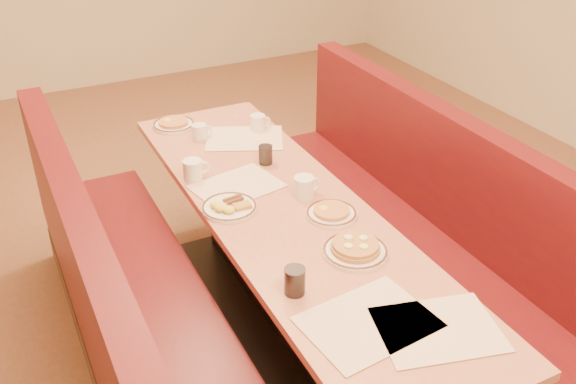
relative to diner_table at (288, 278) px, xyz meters
name	(u,v)px	position (x,y,z in m)	size (l,w,h in m)	color
ground	(288,337)	(0.00, 0.00, -0.37)	(8.00, 8.00, 0.00)	#9E6647
diner_table	(288,278)	(0.00, 0.00, 0.00)	(0.70, 2.50, 0.75)	black
booth_left	(137,327)	(-0.73, 0.00, -0.01)	(0.55, 2.50, 1.05)	#4C3326
booth_right	(413,241)	(0.73, 0.00, -0.01)	(0.55, 2.50, 1.05)	#4C3326
placemat_near_left	(368,322)	(-0.08, -0.78, 0.38)	(0.44, 0.33, 0.00)	beige
placemat_near_right	(438,329)	(0.12, -0.92, 0.38)	(0.41, 0.31, 0.00)	beige
placemat_far_left	(237,186)	(-0.12, 0.30, 0.38)	(0.39, 0.29, 0.00)	beige
placemat_far_right	(245,138)	(0.12, 0.77, 0.38)	(0.41, 0.31, 0.00)	beige
pancake_plate	(355,249)	(0.10, -0.41, 0.40)	(0.27, 0.27, 0.06)	white
eggs_plate	(229,207)	(-0.23, 0.13, 0.39)	(0.25, 0.25, 0.05)	white
extra_plate_mid	(331,213)	(0.15, -0.12, 0.39)	(0.23, 0.23, 0.05)	white
extra_plate_far	(173,124)	(-0.18, 1.10, 0.39)	(0.24, 0.24, 0.05)	white
coffee_mug_a	(305,187)	(0.13, 0.08, 0.43)	(0.13, 0.09, 0.10)	white
coffee_mug_b	(194,169)	(-0.28, 0.47, 0.43)	(0.13, 0.09, 0.10)	white
coffee_mug_c	(258,122)	(0.24, 0.84, 0.42)	(0.12, 0.08, 0.09)	white
coffee_mug_d	(200,132)	(-0.10, 0.88, 0.42)	(0.11, 0.08, 0.09)	white
soda_tumbler_near	(295,281)	(-0.23, -0.52, 0.43)	(0.08, 0.08, 0.11)	black
soda_tumbler_mid	(266,155)	(0.10, 0.46, 0.42)	(0.07, 0.07, 0.10)	black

